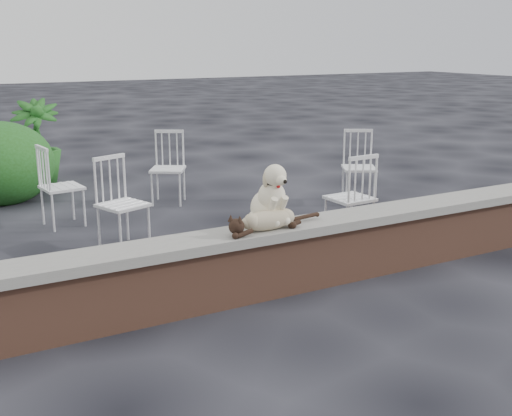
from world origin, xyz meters
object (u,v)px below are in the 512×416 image
chair_a (123,203)px  chair_d (359,167)px  chair_e (62,186)px  potted_plant_b (36,142)px  chair_b (168,168)px  cat (268,219)px  chair_c (350,197)px  dog (267,193)px

chair_a → chair_d: size_ratio=1.00×
chair_e → potted_plant_b: (0.17, 2.47, 0.15)m
chair_b → chair_d: size_ratio=1.00×
cat → chair_e: chair_e is taller
chair_c → potted_plant_b: (-2.41, 4.46, 0.15)m
chair_a → dog: bearing=-86.4°
chair_d → dog: bearing=-111.9°
chair_a → potted_plant_b: (-0.20, 3.58, 0.15)m
chair_c → chair_b: same height
dog → chair_b: size_ratio=0.57×
chair_a → chair_b: 1.86m
chair_c → chair_e: bearing=-40.8°
chair_e → potted_plant_b: 2.48m
potted_plant_b → chair_b: bearing=-58.2°
chair_d → potted_plant_b: (-3.51, 3.19, 0.15)m
dog → cat: dog is taller
chair_c → chair_d: same height
cat → chair_e: bearing=105.7°
chair_c → chair_b: bearing=-67.8°
cat → potted_plant_b: (-0.86, 5.42, -0.05)m
chair_a → chair_c: same height
chair_c → chair_d: 1.68m
chair_a → chair_d: (3.30, 0.39, 0.00)m
chair_b → chair_d: same height
chair_b → potted_plant_b: potted_plant_b is taller
cat → chair_e: size_ratio=1.17×
chair_c → cat: bearing=28.6°
dog → chair_d: 3.32m
chair_e → dog: bearing=-165.9°
cat → chair_a: 1.96m
chair_d → chair_a: bearing=-144.1°
chair_a → chair_b: size_ratio=1.00×
cat → chair_b: bearing=79.4°
chair_e → chair_a: bearing=-169.0°
chair_b → chair_e: 1.50m
chair_a → chair_e: bearing=88.4°
chair_a → potted_plant_b: size_ratio=0.75×
chair_d → chair_c: bearing=-101.8°
dog → chair_e: bearing=108.0°
dog → cat: size_ratio=0.49×
chair_a → potted_plant_b: bearing=73.3°
cat → chair_e: (-1.03, 2.95, -0.20)m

